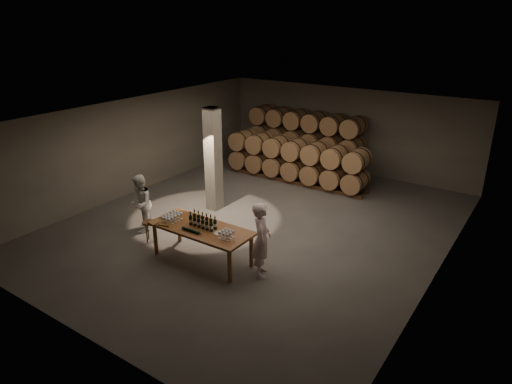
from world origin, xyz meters
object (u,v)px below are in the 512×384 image
Objects in this scene: notebook_near at (165,224)px; person_woman at (140,204)px; tasting_table at (202,231)px; person_man at (261,240)px; bottle_cluster at (203,222)px; stool at (149,225)px; plate at (219,233)px.

notebook_near is 1.78m from person_woman.
person_man is (1.58, 0.26, 0.12)m from tasting_table.
bottle_cluster reaches higher than notebook_near.
tasting_table is 2.51m from person_woman.
person_man reaches higher than tasting_table.
bottle_cluster is (0.01, 0.05, 0.23)m from tasting_table.
stool is at bearing 141.73° from notebook_near.
bottle_cluster is at bearing 2.18° from stool.
person_man reaches higher than notebook_near.
tasting_table is 1.87m from stool.
bottle_cluster is 0.41× the size of person_man.
stool is 3.46m from person_man.
person_woman is at bearing 138.59° from notebook_near.
person_man is (1.57, 0.22, -0.11)m from bottle_cluster.
notebook_near is 0.15× the size of person_man.
bottle_cluster is 1.59m from person_man.
person_man is (1.01, 0.28, 0.00)m from plate.
stool is (-2.41, -0.01, -0.44)m from plate.
plate is 0.98× the size of notebook_near.
stool is 0.82m from person_woman.
bottle_cluster is at bearing 173.80° from plate.
plate is (0.57, -0.01, 0.11)m from tasting_table.
notebook_near reaches higher than plate.
plate reaches higher than stool.
bottle_cluster is 0.58m from plate.
tasting_table is at bearing -105.24° from bottle_cluster.
bottle_cluster reaches higher than stool.
plate is 3.08m from person_woman.
stool is (-1.84, -0.02, -0.33)m from tasting_table.
person_man is 1.10× the size of person_woman.
notebook_near is 2.51m from person_man.
person_woman is (-0.65, 0.33, 0.36)m from stool.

